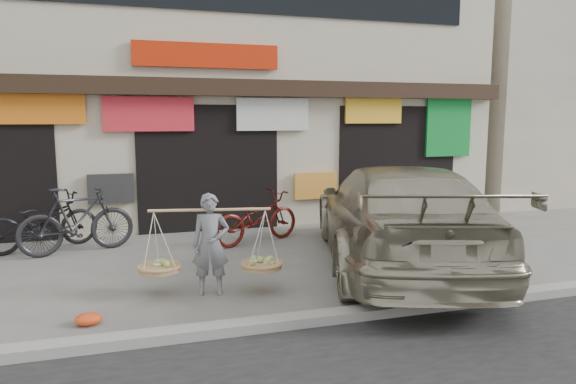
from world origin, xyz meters
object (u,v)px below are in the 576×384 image
object	(u,v)px
bike_1	(77,220)
bike_2	(257,217)
bike_0	(41,221)
street_vendor	(211,249)
suv	(397,216)

from	to	relation	value
bike_1	bike_2	xyz separation A→B (m)	(3.27, -0.16, -0.10)
bike_0	bike_2	bearing A→B (deg)	-123.63
street_vendor	bike_2	size ratio (longest dim) A/B	1.01
street_vendor	bike_2	world-z (taller)	street_vendor
bike_2	suv	xyz separation A→B (m)	(1.85, -2.18, 0.33)
bike_2	suv	bearing A→B (deg)	-162.94
bike_0	suv	xyz separation A→B (m)	(5.78, -2.80, 0.30)
bike_2	street_vendor	bearing A→B (deg)	131.59
bike_0	bike_1	size ratio (longest dim) A/B	1.02
street_vendor	bike_2	distance (m)	3.00
bike_1	bike_2	size ratio (longest dim) A/B	1.05
suv	street_vendor	bearing A→B (deg)	26.54
bike_0	suv	size ratio (longest dim) A/B	0.33
bike_1	suv	distance (m)	5.64
street_vendor	bike_0	world-z (taller)	street_vendor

